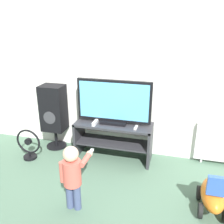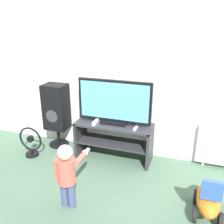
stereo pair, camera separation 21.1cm
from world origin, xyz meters
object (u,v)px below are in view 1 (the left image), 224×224
ride_on_toy (213,195)px  television (114,103)px  remote_primary (136,128)px  floor_fan (29,145)px  radiator (223,144)px  child (73,173)px  speaker_tower (54,109)px  game_console (95,122)px

ride_on_toy → television: bearing=148.2°
television → remote_primary: 0.46m
floor_fan → radiator: radiator is taller
child → ride_on_toy: child is taller
speaker_tower → child: bearing=-55.6°
speaker_tower → floor_fan: bearing=-115.4°
television → game_console: 0.39m
television → child: (-0.15, -1.16, -0.42)m
game_console → television: bearing=20.9°
floor_fan → speaker_tower: bearing=64.6°
game_console → radiator: 1.82m
speaker_tower → ride_on_toy: speaker_tower is taller
remote_primary → child: size_ratio=0.17×
remote_primary → floor_fan: bearing=-169.8°
remote_primary → floor_fan: size_ratio=0.28×
floor_fan → remote_primary: bearing=10.2°
game_console → ride_on_toy: bearing=-24.7°
television → remote_primary: size_ratio=8.05×
television → speaker_tower: television is taller
radiator → ride_on_toy: bearing=-102.4°
television → floor_fan: television is taller
speaker_tower → remote_primary: bearing=-7.2°
television → child: television is taller
radiator → floor_fan: bearing=-168.3°
child → ride_on_toy: size_ratio=1.39×
floor_fan → radiator: bearing=11.7°
television → game_console: (-0.25, -0.10, -0.29)m
floor_fan → radiator: size_ratio=0.63×
game_console → speaker_tower: size_ratio=0.20×
speaker_tower → ride_on_toy: (2.30, -0.89, -0.45)m
child → speaker_tower: (-0.84, 1.23, 0.20)m
ride_on_toy → remote_primary: bearing=143.6°
ride_on_toy → floor_fan: bearing=170.0°
game_console → remote_primary: bearing=0.1°
television → radiator: (1.54, 0.20, -0.53)m
speaker_tower → floor_fan: 0.65m
speaker_tower → floor_fan: size_ratio=2.18×
game_console → speaker_tower: bearing=167.2°
child → television: bearing=82.9°
child → speaker_tower: speaker_tower is taller
game_console → radiator: bearing=9.3°
television → speaker_tower: bearing=175.8°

